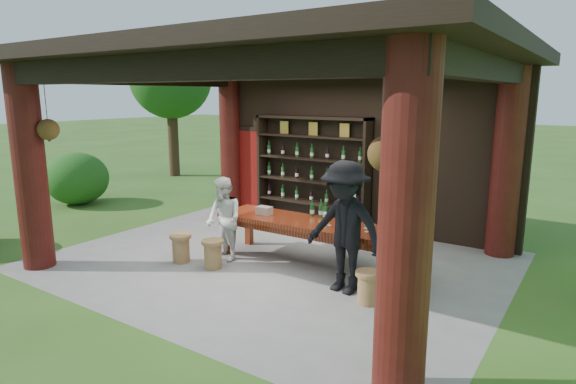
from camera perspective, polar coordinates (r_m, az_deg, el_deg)
The scene contains 15 objects.
ground at distance 8.42m, azimuth -1.53°, elevation -8.15°, with size 90.00×90.00×0.00m, color #2D5119.
pavilion at distance 8.32m, azimuth 0.03°, elevation 6.68°, with size 7.50×6.00×3.60m.
wine_shelf at distance 10.52m, azimuth 2.82°, elevation 2.51°, with size 2.70×0.41×2.37m.
tasting_table at distance 8.08m, azimuth 2.61°, elevation -4.29°, with size 3.35×0.89×0.75m.
stool_near_left at distance 8.10m, azimuth -8.90°, elevation -7.19°, with size 0.36×0.36×0.48m.
stool_near_right at distance 6.80m, azimuth 9.43°, elevation -11.00°, with size 0.35×0.35×0.46m.
stool_far_left at distance 8.48m, azimuth -12.58°, elevation -6.44°, with size 0.37×0.37×0.49m.
host at distance 8.37m, azimuth 7.00°, elevation -2.36°, with size 0.61×0.40×1.67m, color silver.
guest_woman at distance 8.34m, azimuth -7.61°, elevation -3.21°, with size 0.70×0.55×1.45m, color silver.
guest_man at distance 6.93m, azimuth 6.74°, elevation -4.21°, with size 1.24×0.71×1.92m, color black.
table_bottles at distance 8.26m, azimuth 3.74°, elevation -1.99°, with size 0.39×0.19×0.31m.
table_glasses at distance 7.79m, azimuth 5.89°, elevation -3.47°, with size 2.12×0.40×0.15m.
napkin_basket at distance 8.49m, azimuth -2.83°, elevation -2.20°, with size 0.26×0.18×0.14m, color #BF6672.
shrubs at distance 7.83m, azimuth 12.69°, elevation -5.64°, with size 15.65×8.20×1.36m.
trees at distance 8.40m, azimuth 27.60°, elevation 13.90°, with size 21.54×10.21×4.80m.
Camera 1 is at (4.60, -6.46, 2.83)m, focal length 30.00 mm.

